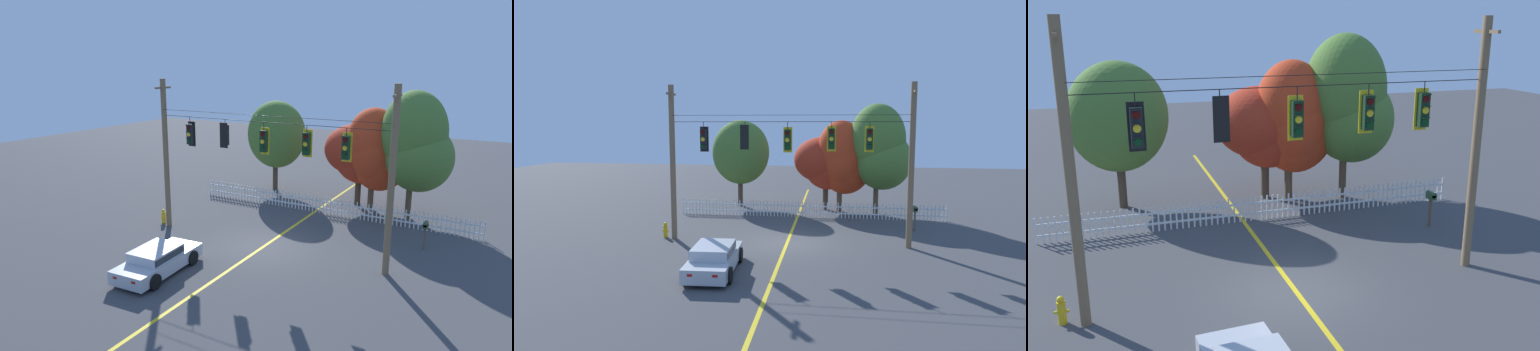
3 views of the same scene
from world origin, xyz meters
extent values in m
plane|color=#424244|center=(0.00, 0.00, 0.00)|extent=(80.00, 80.00, 0.00)
cube|color=gold|center=(0.00, 0.00, 0.00)|extent=(0.16, 36.00, 0.01)
cylinder|color=brown|center=(-5.85, 0.00, 3.92)|extent=(0.28, 0.28, 7.84)
cylinder|color=brown|center=(5.85, 0.00, 3.92)|extent=(0.28, 0.28, 7.84)
cube|color=brown|center=(-5.85, 0.00, 7.39)|extent=(0.10, 1.10, 0.10)
cube|color=brown|center=(5.85, 0.00, 7.39)|extent=(0.10, 1.10, 0.10)
cylinder|color=black|center=(0.00, 0.00, 6.01)|extent=(11.50, 0.02, 0.02)
cylinder|color=black|center=(0.00, -0.25, 6.33)|extent=(11.50, 0.02, 0.02)
cylinder|color=black|center=(-4.21, 0.00, 5.83)|extent=(0.03, 0.03, 0.36)
cube|color=black|center=(-4.21, 0.13, 5.15)|extent=(0.43, 0.02, 1.25)
cube|color=black|center=(-4.21, 0.00, 5.15)|extent=(0.30, 0.24, 1.01)
cylinder|color=#410706|center=(-4.21, -0.14, 5.48)|extent=(0.20, 0.03, 0.20)
cube|color=black|center=(-4.21, -0.18, 5.60)|extent=(0.22, 0.12, 0.06)
cylinder|color=yellow|center=(-4.21, -0.14, 5.15)|extent=(0.20, 0.03, 0.20)
cube|color=black|center=(-4.21, -0.18, 5.26)|extent=(0.22, 0.12, 0.06)
cylinder|color=#073513|center=(-4.21, -0.14, 4.81)|extent=(0.20, 0.03, 0.20)
cube|color=black|center=(-4.21, -0.18, 4.92)|extent=(0.22, 0.12, 0.06)
cylinder|color=black|center=(-2.10, 0.00, 5.88)|extent=(0.03, 0.03, 0.26)
cube|color=black|center=(-2.10, -0.13, 5.26)|extent=(0.43, 0.02, 1.20)
cube|color=black|center=(-2.10, 0.00, 5.26)|extent=(0.30, 0.24, 0.97)
cylinder|color=#410706|center=(-2.10, 0.14, 5.58)|extent=(0.20, 0.03, 0.20)
cube|color=black|center=(-2.10, 0.18, 5.70)|extent=(0.22, 0.12, 0.06)
cylinder|color=yellow|center=(-2.10, 0.14, 5.26)|extent=(0.20, 0.03, 0.20)
cube|color=black|center=(-2.10, 0.18, 5.38)|extent=(0.22, 0.12, 0.06)
cylinder|color=#073513|center=(-2.10, 0.14, 4.94)|extent=(0.20, 0.03, 0.20)
cube|color=black|center=(-2.10, 0.18, 5.05)|extent=(0.22, 0.12, 0.06)
cylinder|color=black|center=(0.00, 0.00, 5.82)|extent=(0.03, 0.03, 0.38)
cube|color=yellow|center=(0.00, 0.13, 5.14)|extent=(0.43, 0.02, 1.23)
cube|color=black|center=(0.00, 0.00, 5.14)|extent=(0.30, 0.24, 0.99)
cylinder|color=#410706|center=(0.00, -0.14, 5.47)|extent=(0.20, 0.03, 0.20)
cube|color=black|center=(0.00, -0.18, 5.58)|extent=(0.22, 0.12, 0.06)
cylinder|color=yellow|center=(0.00, -0.14, 5.14)|extent=(0.20, 0.03, 0.20)
cube|color=black|center=(0.00, -0.18, 5.25)|extent=(0.22, 0.12, 0.06)
cylinder|color=#073513|center=(0.00, -0.14, 4.81)|extent=(0.20, 0.03, 0.20)
cube|color=black|center=(0.00, -0.18, 4.92)|extent=(0.22, 0.12, 0.06)
cylinder|color=black|center=(2.11, 0.00, 5.85)|extent=(0.03, 0.03, 0.32)
cube|color=yellow|center=(2.11, 0.13, 5.20)|extent=(0.43, 0.02, 1.22)
cube|color=black|center=(2.11, 0.00, 5.20)|extent=(0.30, 0.24, 0.98)
cylinder|color=#410706|center=(2.11, -0.14, 5.53)|extent=(0.20, 0.03, 0.20)
cube|color=black|center=(2.11, -0.18, 5.64)|extent=(0.22, 0.12, 0.06)
cylinder|color=yellow|center=(2.11, -0.14, 5.20)|extent=(0.20, 0.03, 0.20)
cube|color=black|center=(2.11, -0.18, 5.31)|extent=(0.22, 0.12, 0.06)
cylinder|color=#073513|center=(2.11, -0.14, 4.87)|extent=(0.20, 0.03, 0.20)
cube|color=black|center=(2.11, -0.18, 4.99)|extent=(0.22, 0.12, 0.06)
cylinder|color=black|center=(3.89, 0.00, 5.85)|extent=(0.03, 0.03, 0.32)
cube|color=yellow|center=(3.89, 0.13, 5.19)|extent=(0.43, 0.02, 1.23)
cube|color=black|center=(3.89, 0.00, 5.19)|extent=(0.30, 0.24, 1.00)
cylinder|color=#410706|center=(3.89, -0.14, 5.52)|extent=(0.20, 0.03, 0.20)
cube|color=black|center=(3.89, -0.18, 5.64)|extent=(0.22, 0.12, 0.06)
cylinder|color=yellow|center=(3.89, -0.14, 5.19)|extent=(0.20, 0.03, 0.20)
cube|color=black|center=(3.89, -0.18, 5.31)|extent=(0.22, 0.12, 0.06)
cylinder|color=#073513|center=(3.89, -0.14, 4.86)|extent=(0.20, 0.03, 0.20)
cube|color=black|center=(3.89, -0.18, 4.97)|extent=(0.22, 0.12, 0.06)
cube|color=white|center=(-7.57, 6.22, 0.50)|extent=(0.06, 0.04, 0.99)
cube|color=white|center=(-7.34, 6.22, 0.50)|extent=(0.06, 0.04, 0.99)
cube|color=white|center=(-7.12, 6.22, 0.50)|extent=(0.06, 0.04, 0.99)
cube|color=white|center=(-6.89, 6.22, 0.50)|extent=(0.06, 0.04, 0.99)
cube|color=white|center=(-6.67, 6.22, 0.50)|extent=(0.06, 0.04, 0.99)
cube|color=white|center=(-6.44, 6.22, 0.50)|extent=(0.06, 0.04, 0.99)
cube|color=white|center=(-6.22, 6.22, 0.50)|extent=(0.06, 0.04, 0.99)
cube|color=white|center=(-5.99, 6.22, 0.50)|extent=(0.06, 0.04, 0.99)
cube|color=white|center=(-5.77, 6.22, 0.50)|extent=(0.06, 0.04, 0.99)
cube|color=white|center=(-5.54, 6.22, 0.50)|extent=(0.06, 0.04, 0.99)
cube|color=white|center=(-5.32, 6.22, 0.50)|extent=(0.06, 0.04, 0.99)
cube|color=white|center=(-5.09, 6.22, 0.50)|extent=(0.06, 0.04, 0.99)
cube|color=white|center=(-4.87, 6.22, 0.50)|extent=(0.06, 0.04, 0.99)
cube|color=white|center=(-4.64, 6.22, 0.50)|extent=(0.06, 0.04, 0.99)
cube|color=white|center=(-4.42, 6.22, 0.50)|extent=(0.06, 0.04, 0.99)
cube|color=white|center=(-4.19, 6.22, 0.50)|extent=(0.06, 0.04, 0.99)
cube|color=white|center=(-3.97, 6.22, 0.50)|extent=(0.06, 0.04, 0.99)
cube|color=white|center=(-3.74, 6.22, 0.50)|extent=(0.06, 0.04, 0.99)
cube|color=white|center=(-3.52, 6.22, 0.50)|extent=(0.06, 0.04, 0.99)
cube|color=white|center=(-3.29, 6.22, 0.50)|extent=(0.06, 0.04, 0.99)
cube|color=white|center=(-3.07, 6.22, 0.50)|extent=(0.06, 0.04, 0.99)
cube|color=white|center=(-2.84, 6.22, 0.50)|extent=(0.06, 0.04, 0.99)
cube|color=white|center=(-2.62, 6.22, 0.50)|extent=(0.06, 0.04, 0.99)
cube|color=white|center=(-2.39, 6.22, 0.50)|extent=(0.06, 0.04, 0.99)
cube|color=white|center=(-2.17, 6.22, 0.50)|extent=(0.06, 0.04, 0.99)
cube|color=white|center=(-1.94, 6.22, 0.50)|extent=(0.06, 0.04, 0.99)
cube|color=white|center=(-1.72, 6.22, 0.50)|extent=(0.06, 0.04, 0.99)
cube|color=white|center=(-1.49, 6.22, 0.50)|extent=(0.06, 0.04, 0.99)
cube|color=white|center=(-1.27, 6.22, 0.50)|extent=(0.06, 0.04, 0.99)
cube|color=white|center=(-1.04, 6.22, 0.50)|extent=(0.06, 0.04, 0.99)
cube|color=white|center=(-0.82, 6.22, 0.50)|extent=(0.06, 0.04, 0.99)
cube|color=white|center=(-0.59, 6.22, 0.50)|extent=(0.06, 0.04, 0.99)
cube|color=white|center=(-0.37, 6.22, 0.50)|extent=(0.06, 0.04, 0.99)
cube|color=white|center=(-0.14, 6.22, 0.50)|extent=(0.06, 0.04, 0.99)
cube|color=white|center=(0.08, 6.22, 0.50)|extent=(0.06, 0.04, 0.99)
cube|color=white|center=(0.31, 6.22, 0.50)|extent=(0.06, 0.04, 0.99)
cube|color=white|center=(0.53, 6.22, 0.50)|extent=(0.06, 0.04, 0.99)
cube|color=white|center=(0.76, 6.22, 0.50)|extent=(0.06, 0.04, 0.99)
cube|color=white|center=(0.98, 6.22, 0.50)|extent=(0.06, 0.04, 0.99)
cube|color=white|center=(1.21, 6.22, 0.50)|extent=(0.06, 0.04, 0.99)
cube|color=white|center=(1.43, 6.22, 0.50)|extent=(0.06, 0.04, 0.99)
cube|color=white|center=(1.66, 6.22, 0.50)|extent=(0.06, 0.04, 0.99)
cube|color=white|center=(1.88, 6.22, 0.50)|extent=(0.06, 0.04, 0.99)
cube|color=white|center=(2.11, 6.22, 0.50)|extent=(0.06, 0.04, 0.99)
cube|color=white|center=(2.33, 6.22, 0.50)|extent=(0.06, 0.04, 0.99)
cube|color=white|center=(2.56, 6.22, 0.50)|extent=(0.06, 0.04, 0.99)
cube|color=white|center=(2.78, 6.22, 0.50)|extent=(0.06, 0.04, 0.99)
cube|color=white|center=(3.01, 6.22, 0.50)|extent=(0.06, 0.04, 0.99)
cube|color=white|center=(3.23, 6.22, 0.50)|extent=(0.06, 0.04, 0.99)
cube|color=white|center=(3.46, 6.22, 0.50)|extent=(0.06, 0.04, 0.99)
cube|color=white|center=(3.68, 6.22, 0.50)|extent=(0.06, 0.04, 0.99)
cube|color=white|center=(3.91, 6.22, 0.50)|extent=(0.06, 0.04, 0.99)
cube|color=white|center=(4.13, 6.22, 0.50)|extent=(0.06, 0.04, 0.99)
cube|color=white|center=(4.36, 6.22, 0.50)|extent=(0.06, 0.04, 0.99)
cube|color=white|center=(4.58, 6.22, 0.50)|extent=(0.06, 0.04, 0.99)
cube|color=white|center=(4.81, 6.22, 0.50)|extent=(0.06, 0.04, 0.99)
cube|color=white|center=(5.03, 6.22, 0.50)|extent=(0.06, 0.04, 0.99)
cube|color=white|center=(5.26, 6.22, 0.50)|extent=(0.06, 0.04, 0.99)
cube|color=white|center=(5.48, 6.22, 0.50)|extent=(0.06, 0.04, 0.99)
cube|color=white|center=(5.71, 6.22, 0.50)|extent=(0.06, 0.04, 0.99)
cube|color=white|center=(5.93, 6.22, 0.50)|extent=(0.06, 0.04, 0.99)
cube|color=white|center=(6.16, 6.22, 0.50)|extent=(0.06, 0.04, 0.99)
cube|color=white|center=(6.38, 6.22, 0.50)|extent=(0.06, 0.04, 0.99)
cube|color=white|center=(6.61, 6.22, 0.50)|extent=(0.06, 0.04, 0.99)
cube|color=white|center=(6.83, 6.22, 0.50)|extent=(0.06, 0.04, 0.99)
cube|color=white|center=(7.06, 6.22, 0.50)|extent=(0.06, 0.04, 0.99)
cube|color=white|center=(7.28, 6.22, 0.50)|extent=(0.06, 0.04, 0.99)
cube|color=white|center=(7.51, 6.22, 0.50)|extent=(0.06, 0.04, 0.99)
cube|color=white|center=(7.73, 6.22, 0.50)|extent=(0.06, 0.04, 0.99)
cube|color=white|center=(7.96, 6.22, 0.50)|extent=(0.06, 0.04, 0.99)
cube|color=white|center=(8.18, 6.22, 0.50)|extent=(0.06, 0.04, 0.99)
cube|color=white|center=(8.41, 6.22, 0.50)|extent=(0.06, 0.04, 0.99)
cube|color=white|center=(8.63, 6.22, 0.50)|extent=(0.06, 0.04, 0.99)
cube|color=white|center=(8.86, 6.22, 0.50)|extent=(0.06, 0.04, 0.99)
cube|color=white|center=(9.08, 6.22, 0.50)|extent=(0.06, 0.04, 0.99)
cube|color=white|center=(0.76, 6.25, 0.30)|extent=(16.65, 0.03, 0.08)
cube|color=white|center=(0.76, 6.25, 0.71)|extent=(16.65, 0.03, 0.08)
cylinder|color=#473828|center=(-4.42, 9.57, 1.27)|extent=(0.35, 0.35, 2.54)
ellipsoid|color=#4C752D|center=(-4.37, 9.58, 3.88)|extent=(4.10, 3.33, 4.57)
ellipsoid|color=#4C752D|center=(-4.44, 9.58, 3.92)|extent=(3.47, 3.01, 3.35)
cylinder|color=#473828|center=(1.70, 8.95, 1.06)|extent=(0.36, 0.36, 2.12)
ellipsoid|color=#B22D19|center=(1.87, 8.89, 2.92)|extent=(3.22, 2.96, 3.00)
ellipsoid|color=#B22D19|center=(1.43, 8.89, 3.46)|extent=(3.82, 3.31, 3.10)
cylinder|color=brown|center=(2.65, 8.50, 1.02)|extent=(0.35, 0.35, 2.04)
ellipsoid|color=red|center=(3.01, 8.65, 3.40)|extent=(3.68, 3.32, 4.44)
ellipsoid|color=red|center=(2.83, 8.05, 3.64)|extent=(2.87, 2.49, 3.74)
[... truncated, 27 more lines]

